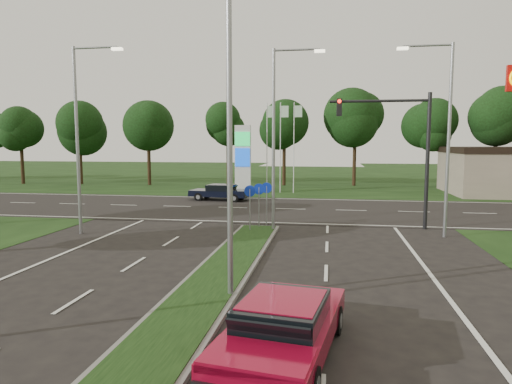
# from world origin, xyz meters

# --- Properties ---
(verge_far) EXTENTS (160.00, 50.00, 0.02)m
(verge_far) POSITION_xyz_m (0.00, 55.00, 0.00)
(verge_far) COLOR black
(verge_far) RESTS_ON ground
(cross_road) EXTENTS (160.00, 12.00, 0.02)m
(cross_road) POSITION_xyz_m (0.00, 24.00, 0.00)
(cross_road) COLOR black
(cross_road) RESTS_ON ground
(median_kerb) EXTENTS (2.00, 26.00, 0.12)m
(median_kerb) POSITION_xyz_m (0.00, 4.00, 0.06)
(median_kerb) COLOR slate
(median_kerb) RESTS_ON ground
(streetlight_median_near) EXTENTS (2.53, 0.22, 9.00)m
(streetlight_median_near) POSITION_xyz_m (1.00, 6.00, 5.08)
(streetlight_median_near) COLOR gray
(streetlight_median_near) RESTS_ON ground
(streetlight_median_far) EXTENTS (2.53, 0.22, 9.00)m
(streetlight_median_far) POSITION_xyz_m (1.00, 16.00, 5.08)
(streetlight_median_far) COLOR gray
(streetlight_median_far) RESTS_ON ground
(streetlight_left_far) EXTENTS (2.53, 0.22, 9.00)m
(streetlight_left_far) POSITION_xyz_m (-8.30, 14.00, 5.08)
(streetlight_left_far) COLOR gray
(streetlight_left_far) RESTS_ON ground
(streetlight_right_far) EXTENTS (2.53, 0.22, 9.00)m
(streetlight_right_far) POSITION_xyz_m (8.80, 16.00, 5.08)
(streetlight_right_far) COLOR gray
(streetlight_right_far) RESTS_ON ground
(traffic_signal) EXTENTS (5.10, 0.42, 7.00)m
(traffic_signal) POSITION_xyz_m (7.19, 18.00, 4.65)
(traffic_signal) COLOR black
(traffic_signal) RESTS_ON ground
(median_signs) EXTENTS (1.16, 1.76, 2.38)m
(median_signs) POSITION_xyz_m (0.00, 16.40, 1.71)
(median_signs) COLOR gray
(median_signs) RESTS_ON ground
(gas_pylon) EXTENTS (5.80, 1.26, 8.00)m
(gas_pylon) POSITION_xyz_m (-3.79, 33.05, 3.20)
(gas_pylon) COLOR silver
(gas_pylon) RESTS_ON ground
(treeline_far) EXTENTS (6.00, 6.00, 9.90)m
(treeline_far) POSITION_xyz_m (0.10, 39.93, 6.83)
(treeline_far) COLOR black
(treeline_far) RESTS_ON ground
(red_sedan) EXTENTS (2.62, 4.95, 1.30)m
(red_sedan) POSITION_xyz_m (2.67, 2.58, 0.70)
(red_sedan) COLOR maroon
(red_sedan) RESTS_ON ground
(navy_sedan) EXTENTS (4.74, 2.38, 1.25)m
(navy_sedan) POSITION_xyz_m (-4.80, 27.83, 0.67)
(navy_sedan) COLOR black
(navy_sedan) RESTS_ON ground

